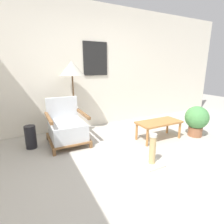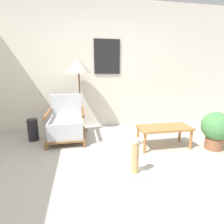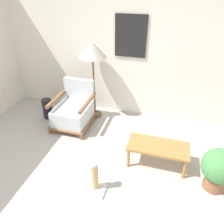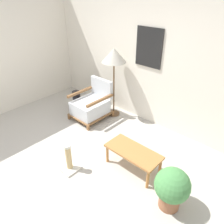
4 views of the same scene
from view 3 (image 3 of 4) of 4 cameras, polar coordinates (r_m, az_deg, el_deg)
The scene contains 8 objects.
ground_plane at distance 3.05m, azimuth -8.86°, elevation -21.16°, with size 14.00×14.00×0.00m, color #B7B2A8.
wall_back at distance 4.13m, azimuth 2.85°, elevation 16.71°, with size 8.00×0.09×2.70m.
armchair at distance 4.13m, azimuth -10.00°, elevation 0.28°, with size 0.67×0.78×0.81m.
floor_lamp at distance 3.98m, azimuth -5.14°, elevation 15.32°, with size 0.50×0.50×1.49m.
coffee_table at distance 3.27m, azimuth 11.95°, elevation -9.20°, with size 0.87×0.41×0.36m.
vase at distance 4.51m, azimuth -16.51°, elevation 0.85°, with size 0.19×0.19×0.40m, color black.
potted_plant at distance 3.17m, azimuth 26.16°, elevation -13.05°, with size 0.46×0.46×0.62m.
scratching_post at distance 2.99m, azimuth -4.45°, elevation -17.33°, with size 0.29×0.29×0.48m.
Camera 3 is at (0.93, -1.62, 2.41)m, focal length 35.00 mm.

